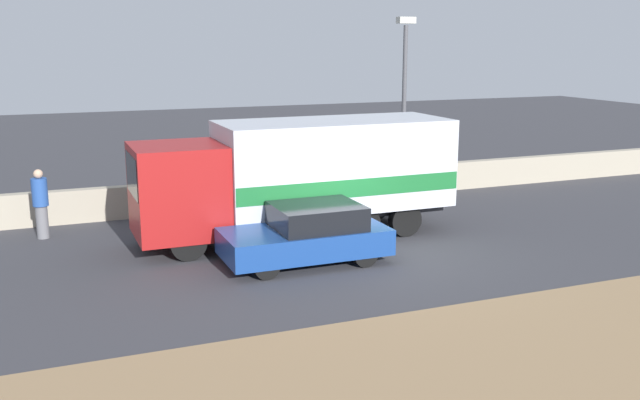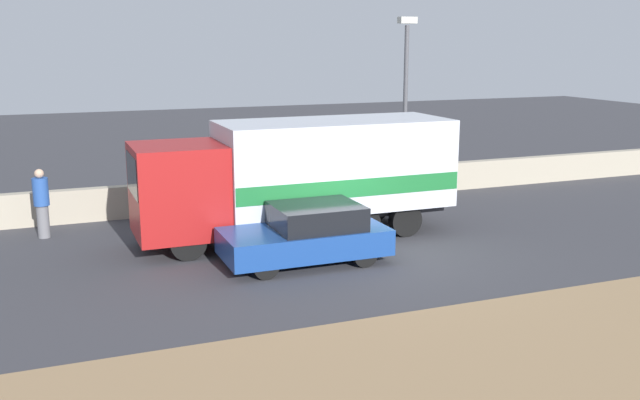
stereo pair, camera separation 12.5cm
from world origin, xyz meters
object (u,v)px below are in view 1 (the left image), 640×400
(box_truck, at_px, (304,173))
(car_hatchback, at_px, (308,234))
(pedestrian, at_px, (41,203))
(street_lamp, at_px, (404,95))

(box_truck, relative_size, car_hatchback, 2.16)
(box_truck, distance_m, car_hatchback, 2.51)
(car_hatchback, bearing_deg, pedestrian, -38.62)
(box_truck, bearing_deg, pedestrian, -20.56)
(car_hatchback, relative_size, pedestrian, 2.08)
(box_truck, xyz_separation_m, pedestrian, (-6.50, 2.44, -0.75))
(street_lamp, relative_size, pedestrian, 3.15)
(box_truck, height_order, pedestrian, box_truck)
(pedestrian, bearing_deg, box_truck, -20.56)
(street_lamp, height_order, pedestrian, street_lamp)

